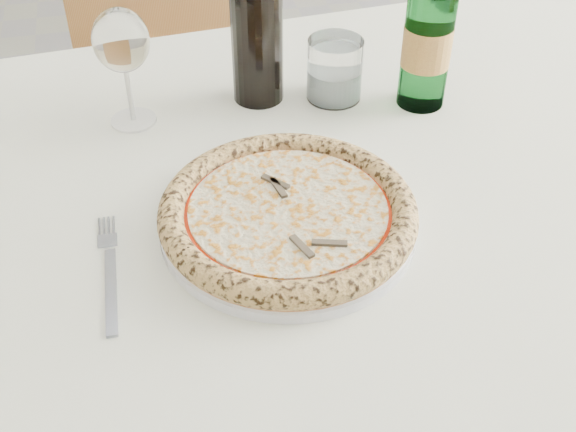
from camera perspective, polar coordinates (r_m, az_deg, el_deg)
The scene contains 10 objects.
floor at distance 1.66m, azimuth 3.83°, elevation -14.16°, with size 5.00×6.00×0.02m, color gray.
dining_table at distance 1.00m, azimuth -1.35°, elevation -0.83°, with size 1.64×1.04×0.76m.
chair_far at distance 1.74m, azimuth -8.97°, elevation 12.25°, with size 0.46×0.46×0.93m.
plate at distance 0.87m, azimuth 0.00°, elevation -0.57°, with size 0.31×0.31×0.02m.
pizza at distance 0.86m, azimuth -0.00°, elevation 0.32°, with size 0.31×0.31×0.03m.
fork at distance 0.84m, azimuth -13.90°, elevation -4.44°, with size 0.02×0.19×0.00m.
wine_glass at distance 1.03m, azimuth -13.03°, elevation 13.15°, with size 0.08×0.08×0.17m.
tumbler at distance 1.11m, azimuth 3.69°, elevation 11.18°, with size 0.08×0.08×0.09m.
beer_bottle at distance 1.08m, azimuth 11.03°, elevation 13.86°, with size 0.07×0.07×0.28m.
wine_bottle at distance 1.07m, azimuth -2.52°, elevation 15.54°, with size 0.08×0.08×0.31m.
Camera 1 is at (-0.33, -0.92, 1.33)m, focal length 45.00 mm.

